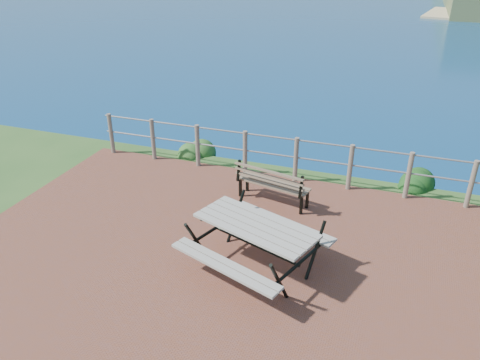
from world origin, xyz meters
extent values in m
cube|color=brown|center=(0.00, 0.00, 0.00)|extent=(10.00, 7.00, 0.12)
cylinder|color=#6B5B4C|center=(-4.60, 3.35, 0.52)|extent=(0.10, 0.10, 1.00)
cylinder|color=#6B5B4C|center=(-3.45, 3.35, 0.52)|extent=(0.10, 0.10, 1.00)
cylinder|color=#6B5B4C|center=(-2.30, 3.35, 0.52)|extent=(0.10, 0.10, 1.00)
cylinder|color=#6B5B4C|center=(-1.15, 3.35, 0.52)|extent=(0.10, 0.10, 1.00)
cylinder|color=#6B5B4C|center=(0.00, 3.35, 0.52)|extent=(0.10, 0.10, 1.00)
cylinder|color=#6B5B4C|center=(1.15, 3.35, 0.52)|extent=(0.10, 0.10, 1.00)
cylinder|color=#6B5B4C|center=(2.30, 3.35, 0.52)|extent=(0.10, 0.10, 1.00)
cylinder|color=#6B5B4C|center=(3.45, 3.35, 0.52)|extent=(0.10, 0.10, 1.00)
cylinder|color=slate|center=(0.00, 3.35, 0.97)|extent=(9.40, 0.04, 0.04)
cylinder|color=slate|center=(0.00, 3.35, 0.57)|extent=(9.40, 0.04, 0.04)
cube|color=gray|center=(0.12, 0.15, 0.81)|extent=(2.06, 1.38, 0.04)
cube|color=gray|center=(0.12, 0.15, 0.49)|extent=(1.89, 0.90, 0.04)
cube|color=gray|center=(0.12, 0.15, 0.49)|extent=(1.89, 0.90, 0.04)
cylinder|color=black|center=(0.12, 0.15, 0.43)|extent=(1.56, 0.60, 0.05)
cube|color=brown|center=(-0.19, 2.28, 0.42)|extent=(1.52, 0.67, 0.03)
cube|color=brown|center=(-0.19, 2.28, 0.68)|extent=(1.46, 0.42, 0.34)
cube|color=black|center=(-0.19, 2.28, 0.22)|extent=(0.06, 0.06, 0.40)
cube|color=black|center=(-0.19, 2.28, 0.22)|extent=(0.06, 0.06, 0.40)
cube|color=black|center=(-0.19, 2.28, 0.22)|extent=(0.06, 0.06, 0.40)
cube|color=black|center=(-0.19, 2.28, 0.22)|extent=(0.06, 0.06, 0.40)
ellipsoid|color=#28531F|center=(-2.79, 4.11, 0.00)|extent=(0.84, 0.84, 0.61)
ellipsoid|color=#123D14|center=(2.48, 4.11, 0.00)|extent=(0.73, 0.73, 0.45)
camera|label=1|loc=(1.92, -5.64, 4.67)|focal=35.00mm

